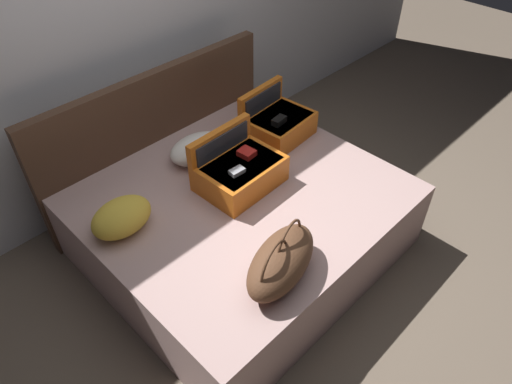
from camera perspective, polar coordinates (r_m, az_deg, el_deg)
name	(u,v)px	position (r m, az deg, el deg)	size (l,w,h in m)	color
ground_plane	(283,276)	(3.34, 3.29, -10.25)	(12.00, 12.00, 0.00)	#6B5B4C
back_wall	(117,29)	(3.61, -16.67, 18.55)	(8.00, 0.10, 2.60)	silver
bed	(243,221)	(3.32, -1.65, -3.60)	(1.97, 1.79, 0.53)	#BC9993
headboard	(159,136)	(3.73, -11.83, 6.68)	(2.01, 0.08, 1.08)	#4C3323
hard_case_large	(239,170)	(3.14, -2.09, 2.69)	(0.56, 0.43, 0.37)	#D16619
hard_case_medium	(277,123)	(3.61, 2.64, 8.45)	(0.51, 0.44, 0.36)	#D16619
duffel_bag	(281,261)	(2.57, 3.09, -8.42)	(0.63, 0.42, 0.33)	brown
pillow_near_headboard	(198,149)	(3.41, -7.07, 5.30)	(0.44, 0.30, 0.18)	white
pillow_center_head	(122,217)	(2.94, -16.13, -2.98)	(0.39, 0.27, 0.22)	gold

